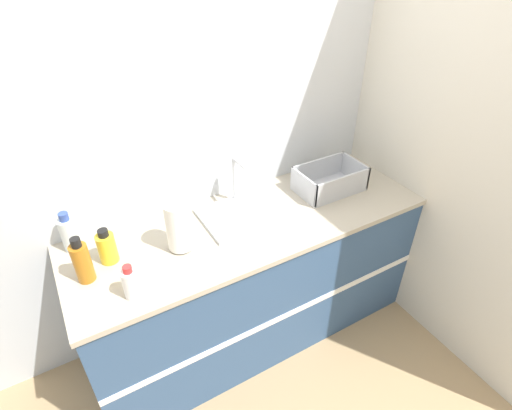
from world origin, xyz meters
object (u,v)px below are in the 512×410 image
object	(u,v)px
paper_towel_roll	(179,226)
bottle_amber	(82,262)
sink	(247,210)
bottle_white_spray	(131,283)
bottle_yellow	(107,247)
dish_rack	(329,182)
bottle_clear	(69,233)

from	to	relation	value
paper_towel_roll	bottle_amber	xyz separation A→B (m)	(-0.45, 0.01, -0.03)
sink	bottle_white_spray	distance (m)	0.77
bottle_yellow	dish_rack	bearing A→B (deg)	-1.00
sink	bottle_amber	xyz separation A→B (m)	(-0.87, -0.08, 0.08)
sink	dish_rack	xyz separation A→B (m)	(0.55, -0.03, 0.03)
sink	bottle_amber	bearing A→B (deg)	-174.54
bottle_clear	bottle_amber	bearing A→B (deg)	-86.31
paper_towel_roll	bottle_yellow	distance (m)	0.34
paper_towel_roll	bottle_white_spray	bearing A→B (deg)	-146.82
dish_rack	bottle_yellow	distance (m)	1.30
sink	paper_towel_roll	world-z (taller)	sink
bottle_white_spray	dish_rack	bearing A→B (deg)	11.31
dish_rack	bottle_clear	bearing A→B (deg)	172.09
sink	dish_rack	bearing A→B (deg)	-3.24
paper_towel_roll	dish_rack	size ratio (longest dim) A/B	0.66
bottle_clear	bottle_yellow	size ratio (longest dim) A/B	1.18
paper_towel_roll	bottle_clear	world-z (taller)	paper_towel_roll
paper_towel_roll	bottle_clear	distance (m)	0.53
dish_rack	bottle_white_spray	size ratio (longest dim) A/B	2.35
dish_rack	bottle_amber	size ratio (longest dim) A/B	1.68
bottle_amber	bottle_yellow	size ratio (longest dim) A/B	1.30
paper_towel_roll	dish_rack	distance (m)	0.98
sink	bottle_clear	distance (m)	0.91
sink	bottle_clear	xyz separation A→B (m)	(-0.89, 0.17, 0.07)
bottle_clear	bottle_yellow	xyz separation A→B (m)	(0.13, -0.18, -0.01)
bottle_white_spray	bottle_amber	bearing A→B (deg)	127.36
bottle_white_spray	paper_towel_roll	bearing A→B (deg)	33.18
bottle_white_spray	bottle_clear	bearing A→B (deg)	110.54
bottle_white_spray	bottle_yellow	bearing A→B (deg)	97.12
sink	bottle_yellow	world-z (taller)	sink
bottle_amber	sink	bearing A→B (deg)	5.46
sink	bottle_white_spray	bearing A→B (deg)	-158.44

